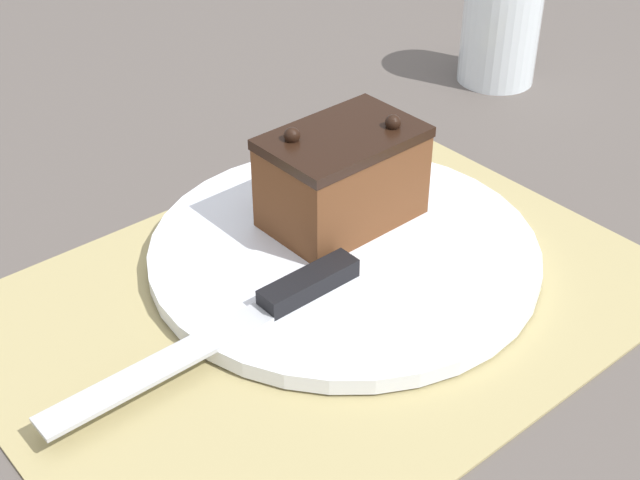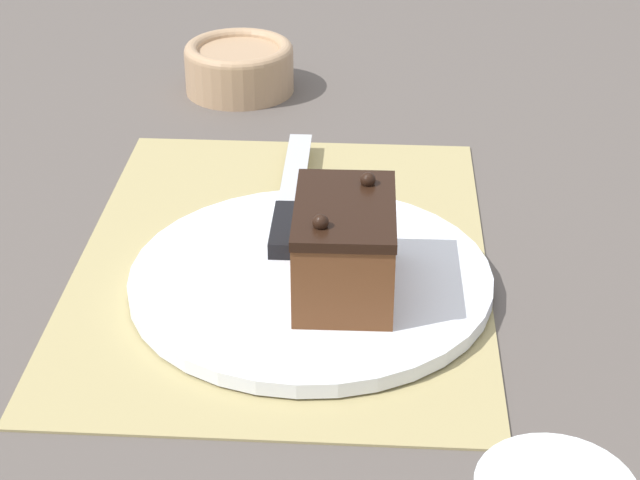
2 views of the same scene
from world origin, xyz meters
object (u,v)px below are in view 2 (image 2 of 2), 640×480
at_px(cake_plate, 311,279).
at_px(serving_knife, 286,209).
at_px(chocolate_cake, 344,247).
at_px(small_bowl, 239,66).

bearing_deg(cake_plate, serving_knife, 16.26).
distance_m(cake_plate, chocolate_cake, 0.06).
bearing_deg(cake_plate, chocolate_cake, -128.24).
height_order(chocolate_cake, serving_knife, chocolate_cake).
bearing_deg(chocolate_cake, cake_plate, 51.76).
relative_size(serving_knife, small_bowl, 1.95).
relative_size(cake_plate, small_bowl, 2.36).
distance_m(cake_plate, small_bowl, 0.43).
height_order(chocolate_cake, small_bowl, chocolate_cake).
relative_size(chocolate_cake, small_bowl, 0.96).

